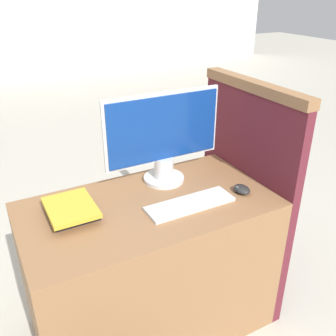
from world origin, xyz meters
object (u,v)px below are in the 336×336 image
object	(u,v)px
keyboard	(190,204)
book_stack	(72,209)
mouse	(242,189)
monitor	(163,137)

from	to	relation	value
keyboard	book_stack	size ratio (longest dim) A/B	1.63
book_stack	mouse	bearing A→B (deg)	-14.07
keyboard	mouse	xyz separation A→B (m)	(0.28, -0.02, 0.01)
keyboard	mouse	distance (m)	0.28
monitor	book_stack	xyz separation A→B (m)	(-0.49, -0.10, -0.20)
monitor	mouse	distance (m)	0.45
keyboard	mouse	world-z (taller)	mouse
monitor	keyboard	xyz separation A→B (m)	(-0.01, -0.27, -0.22)
keyboard	book_stack	world-z (taller)	book_stack
keyboard	mouse	size ratio (longest dim) A/B	4.48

